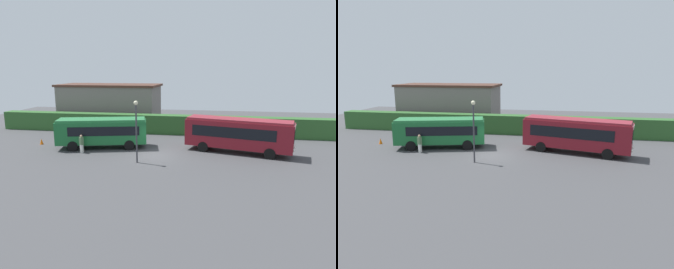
% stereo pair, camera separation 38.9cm
% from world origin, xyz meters
% --- Properties ---
extents(ground_plane, '(64.00, 64.00, 0.00)m').
position_xyz_m(ground_plane, '(0.00, 0.00, 0.00)').
color(ground_plane, '#424244').
extents(bus_green, '(9.09, 4.62, 2.96)m').
position_xyz_m(bus_green, '(-5.70, 1.81, 1.72)').
color(bus_green, '#19602D').
rests_on(bus_green, ground_plane).
extents(bus_maroon, '(10.09, 4.70, 3.25)m').
position_xyz_m(bus_maroon, '(7.57, 2.17, 1.87)').
color(bus_maroon, maroon).
rests_on(bus_maroon, ground_plane).
extents(person_left, '(0.47, 0.42, 1.73)m').
position_xyz_m(person_left, '(-6.95, -0.34, 0.91)').
color(person_left, silver).
rests_on(person_left, ground_plane).
extents(person_center, '(0.44, 0.33, 1.75)m').
position_xyz_m(person_center, '(-6.34, 5.01, 0.93)').
color(person_center, '#334C8C').
rests_on(person_center, ground_plane).
extents(person_right, '(0.51, 0.52, 1.86)m').
position_xyz_m(person_right, '(-4.83, 5.87, 0.98)').
color(person_right, silver).
rests_on(person_right, ground_plane).
extents(person_far, '(0.42, 0.30, 1.91)m').
position_xyz_m(person_far, '(9.19, 5.95, 1.03)').
color(person_far, maroon).
rests_on(person_far, ground_plane).
extents(hedge_row, '(44.00, 1.68, 2.29)m').
position_xyz_m(hedge_row, '(0.00, 9.71, 1.14)').
color(hedge_row, '#2D5B29').
rests_on(hedge_row, ground_plane).
extents(depot_building, '(13.87, 6.41, 5.69)m').
position_xyz_m(depot_building, '(-9.48, 14.69, 2.86)').
color(depot_building, slate).
rests_on(depot_building, ground_plane).
extents(traffic_cone, '(0.36, 0.36, 0.60)m').
position_xyz_m(traffic_cone, '(-12.58, 2.05, 0.30)').
color(traffic_cone, orange).
rests_on(traffic_cone, ground_plane).
extents(lamppost, '(0.36, 0.36, 5.25)m').
position_xyz_m(lamppost, '(-0.96, -2.48, 3.31)').
color(lamppost, '#38383D').
rests_on(lamppost, ground_plane).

